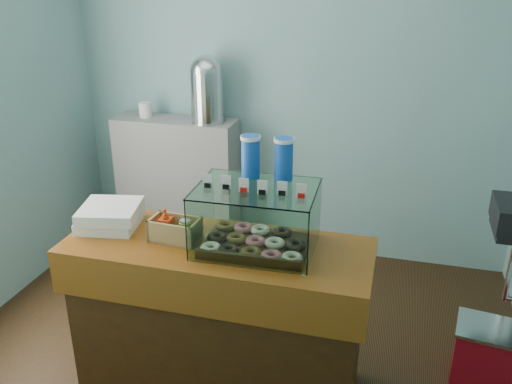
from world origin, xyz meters
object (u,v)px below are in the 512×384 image
(counter, at_px, (219,316))
(red_cooler, at_px, (489,353))
(coffee_urn, at_px, (207,87))
(display_case, at_px, (258,214))

(counter, distance_m, red_cooler, 1.57)
(counter, distance_m, coffee_urn, 1.91)
(counter, xyz_separation_m, red_cooler, (1.48, 0.45, -0.28))
(display_case, bearing_deg, counter, -165.53)
(counter, bearing_deg, coffee_urn, 111.33)
(coffee_urn, height_order, red_cooler, coffee_urn)
(display_case, relative_size, red_cooler, 1.43)
(coffee_urn, distance_m, red_cooler, 2.65)
(coffee_urn, xyz_separation_m, red_cooler, (2.09, -1.11, -1.20))
(coffee_urn, relative_size, red_cooler, 1.21)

